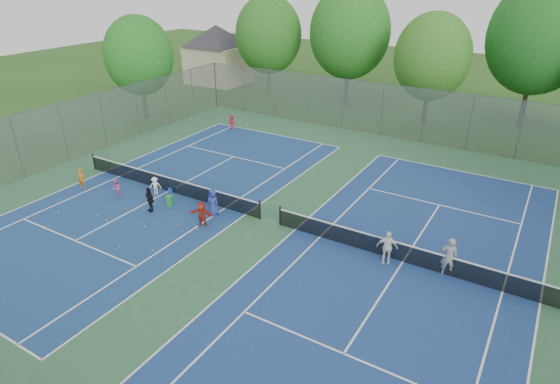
# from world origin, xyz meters

# --- Properties ---
(ground) EXTENTS (120.00, 120.00, 0.00)m
(ground) POSITION_xyz_m (0.00, 0.00, 0.00)
(ground) COLOR #264F18
(ground) RESTS_ON ground
(court_pad) EXTENTS (32.00, 32.00, 0.01)m
(court_pad) POSITION_xyz_m (0.00, 0.00, 0.01)
(court_pad) COLOR #2C5D3B
(court_pad) RESTS_ON ground
(court_left) EXTENTS (10.97, 23.77, 0.01)m
(court_left) POSITION_xyz_m (-7.00, 0.00, 0.02)
(court_left) COLOR navy
(court_left) RESTS_ON court_pad
(court_right) EXTENTS (10.97, 23.77, 0.01)m
(court_right) POSITION_xyz_m (7.00, 0.00, 0.02)
(court_right) COLOR navy
(court_right) RESTS_ON court_pad
(net_left) EXTENTS (12.87, 0.10, 0.91)m
(net_left) POSITION_xyz_m (-7.00, 0.00, 0.46)
(net_left) COLOR black
(net_left) RESTS_ON ground
(net_right) EXTENTS (12.87, 0.10, 0.91)m
(net_right) POSITION_xyz_m (7.00, 0.00, 0.46)
(net_right) COLOR black
(net_right) RESTS_ON ground
(fence_north) EXTENTS (32.00, 0.10, 4.00)m
(fence_north) POSITION_xyz_m (0.00, 16.00, 2.00)
(fence_north) COLOR gray
(fence_north) RESTS_ON ground
(fence_west) EXTENTS (0.10, 32.00, 4.00)m
(fence_west) POSITION_xyz_m (-16.00, 0.00, 2.00)
(fence_west) COLOR gray
(fence_west) RESTS_ON ground
(house) EXTENTS (11.03, 11.03, 7.30)m
(house) POSITION_xyz_m (-22.00, 24.00, 4.21)
(house) COLOR #B7A88C
(house) RESTS_ON ground
(tree_nw) EXTENTS (6.40, 6.40, 9.58)m
(tree_nw) POSITION_xyz_m (-14.00, 22.00, 5.89)
(tree_nw) COLOR #443326
(tree_nw) RESTS_ON ground
(tree_nl) EXTENTS (7.20, 7.20, 10.69)m
(tree_nl) POSITION_xyz_m (-6.00, 23.00, 6.54)
(tree_nl) COLOR #443326
(tree_nl) RESTS_ON ground
(tree_nc) EXTENTS (6.00, 6.00, 8.85)m
(tree_nc) POSITION_xyz_m (2.00, 21.00, 5.39)
(tree_nc) COLOR #443326
(tree_nc) RESTS_ON ground
(tree_nr) EXTENTS (7.60, 7.60, 11.42)m
(tree_nr) POSITION_xyz_m (9.00, 24.00, 7.04)
(tree_nr) COLOR #443326
(tree_nr) RESTS_ON ground
(tree_side_w) EXTENTS (5.60, 5.60, 8.47)m
(tree_side_w) POSITION_xyz_m (-19.00, 10.00, 5.24)
(tree_side_w) COLOR #443326
(tree_side_w) RESTS_ON ground
(ball_crate) EXTENTS (0.30, 0.30, 0.26)m
(ball_crate) POSITION_xyz_m (-6.84, 0.09, 0.13)
(ball_crate) COLOR #1842B9
(ball_crate) RESTS_ON ground
(ball_hopper) EXTENTS (0.40, 0.40, 0.61)m
(ball_hopper) POSITION_xyz_m (-5.66, -1.33, 0.30)
(ball_hopper) COLOR green
(ball_hopper) RESTS_ON ground
(student_a) EXTENTS (0.52, 0.41, 1.23)m
(student_a) POSITION_xyz_m (-11.68, -2.27, 0.62)
(student_a) COLOR #CE6413
(student_a) RESTS_ON ground
(student_b) EXTENTS (0.64, 0.60, 1.05)m
(student_b) POSITION_xyz_m (-9.01, -2.03, 0.53)
(student_b) COLOR #EB5B9F
(student_b) RESTS_ON ground
(student_c) EXTENTS (0.78, 0.71, 1.06)m
(student_c) POSITION_xyz_m (-7.39, -0.62, 0.53)
(student_c) COLOR white
(student_c) RESTS_ON ground
(student_d) EXTENTS (0.88, 0.55, 1.40)m
(student_d) POSITION_xyz_m (-6.10, -2.31, 0.70)
(student_d) COLOR black
(student_d) RESTS_ON ground
(student_e) EXTENTS (0.74, 0.50, 1.46)m
(student_e) POSITION_xyz_m (-2.98, -0.87, 0.73)
(student_e) COLOR navy
(student_e) RESTS_ON ground
(student_f) EXTENTS (1.31, 0.70, 1.35)m
(student_f) POSITION_xyz_m (-2.71, -2.09, 0.67)
(student_f) COLOR #A52417
(student_f) RESTS_ON ground
(child_far_baseline) EXTENTS (0.80, 0.48, 1.20)m
(child_far_baseline) POSITION_xyz_m (-10.64, 11.19, 0.60)
(child_far_baseline) COLOR maroon
(child_far_baseline) RESTS_ON ground
(instructor) EXTENTS (0.74, 0.58, 1.80)m
(instructor) POSITION_xyz_m (8.85, 0.04, 0.90)
(instructor) COLOR gray
(instructor) RESTS_ON ground
(teen_court_b) EXTENTS (0.99, 0.65, 1.56)m
(teen_court_b) POSITION_xyz_m (6.33, -0.40, 0.78)
(teen_court_b) COLOR white
(teen_court_b) RESTS_ON ground
(tennis_ball_0) EXTENTS (0.07, 0.07, 0.07)m
(tennis_ball_0) POSITION_xyz_m (-6.52, -1.64, 0.03)
(tennis_ball_0) COLOR #CDED37
(tennis_ball_0) RESTS_ON ground
(tennis_ball_1) EXTENTS (0.07, 0.07, 0.07)m
(tennis_ball_1) POSITION_xyz_m (-10.20, -2.86, 0.03)
(tennis_ball_1) COLOR #B9DD33
(tennis_ball_1) RESTS_ON ground
(tennis_ball_2) EXTENTS (0.07, 0.07, 0.07)m
(tennis_ball_2) POSITION_xyz_m (-5.11, -3.73, 0.03)
(tennis_ball_2) COLOR #BEE835
(tennis_ball_2) RESTS_ON ground
(tennis_ball_3) EXTENTS (0.07, 0.07, 0.07)m
(tennis_ball_3) POSITION_xyz_m (-8.09, -4.19, 0.03)
(tennis_ball_3) COLOR #D0D531
(tennis_ball_3) RESTS_ON ground
(tennis_ball_4) EXTENTS (0.07, 0.07, 0.07)m
(tennis_ball_4) POSITION_xyz_m (-3.83, -2.71, 0.03)
(tennis_ball_4) COLOR #C0E936
(tennis_ball_4) RESTS_ON ground
(tennis_ball_5) EXTENTS (0.07, 0.07, 0.07)m
(tennis_ball_5) POSITION_xyz_m (-7.45, -2.87, 0.03)
(tennis_ball_5) COLOR gold
(tennis_ball_5) RESTS_ON ground
(tennis_ball_6) EXTENTS (0.07, 0.07, 0.07)m
(tennis_ball_6) POSITION_xyz_m (-7.29, -4.26, 0.03)
(tennis_ball_6) COLOR #AED331
(tennis_ball_6) RESTS_ON ground
(tennis_ball_7) EXTENTS (0.07, 0.07, 0.07)m
(tennis_ball_7) POSITION_xyz_m (-10.20, -4.98, 0.03)
(tennis_ball_7) COLOR #B6D531
(tennis_ball_7) RESTS_ON ground
(tennis_ball_8) EXTENTS (0.07, 0.07, 0.07)m
(tennis_ball_8) POSITION_xyz_m (-9.41, -6.37, 0.03)
(tennis_ball_8) COLOR yellow
(tennis_ball_8) RESTS_ON ground
(tennis_ball_9) EXTENTS (0.07, 0.07, 0.07)m
(tennis_ball_9) POSITION_xyz_m (-2.65, -2.59, 0.03)
(tennis_ball_9) COLOR yellow
(tennis_ball_9) RESTS_ON ground
(tennis_ball_10) EXTENTS (0.07, 0.07, 0.07)m
(tennis_ball_10) POSITION_xyz_m (-3.14, -5.13, 0.03)
(tennis_ball_10) COLOR #B9DB33
(tennis_ball_10) RESTS_ON ground
(tennis_ball_11) EXTENTS (0.07, 0.07, 0.07)m
(tennis_ball_11) POSITION_xyz_m (-4.73, -5.70, 0.03)
(tennis_ball_11) COLOR #B9E334
(tennis_ball_11) RESTS_ON ground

